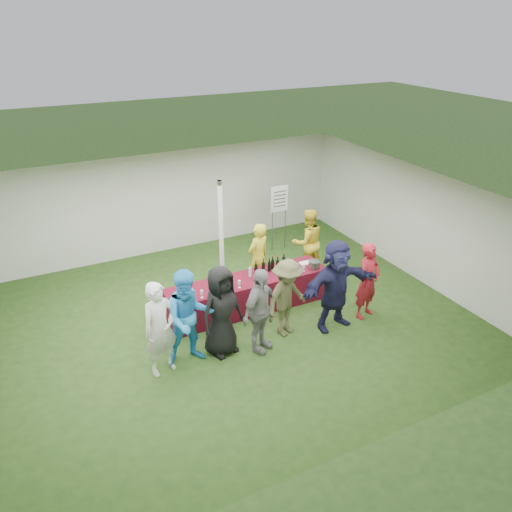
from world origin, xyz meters
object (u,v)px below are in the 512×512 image
customer_3 (260,311)px  serving_table (248,294)px  dump_bucket (314,265)px  customer_6 (368,281)px  wine_list_sign (279,204)px  staff_back (307,242)px  customer_2 (221,311)px  customer_5 (336,285)px  customer_1 (189,318)px  staff_pourer (258,258)px  customer_4 (287,298)px  customer_0 (160,329)px

customer_3 → serving_table: bearing=42.7°
dump_bucket → customer_6: bearing=-62.1°
wine_list_sign → staff_back: wine_list_sign is taller
customer_2 → customer_5: (2.39, -0.23, 0.06)m
serving_table → staff_back: (2.04, 0.87, 0.47)m
dump_bucket → customer_5: 1.19m
customer_3 → customer_5: size_ratio=0.90×
wine_list_sign → staff_back: bearing=-92.4°
wine_list_sign → customer_1: (-3.84, -3.59, -0.37)m
wine_list_sign → dump_bucket: bearing=-102.2°
dump_bucket → wine_list_sign: 2.75m
staff_back → customer_3: bearing=48.6°
serving_table → staff_back: 2.27m
staff_pourer → customer_2: (-1.68, -1.81, 0.07)m
customer_3 → customer_6: size_ratio=1.03×
staff_back → customer_2: (-3.14, -2.02, 0.06)m
customer_1 → staff_pourer: bearing=42.6°
dump_bucket → wine_list_sign: wine_list_sign is taller
customer_2 → customer_6: customer_2 is taller
customer_2 → customer_5: 2.40m
dump_bucket → wine_list_sign: (0.57, 2.65, 0.48)m
customer_1 → customer_6: bearing=1.6°
staff_back → customer_4: (-1.75, -2.05, -0.02)m
wine_list_sign → customer_4: 4.06m
customer_1 → customer_2: customer_1 is taller
customer_3 → customer_4: (0.73, 0.24, -0.04)m
wine_list_sign → customer_3: size_ratio=1.04×
dump_bucket → customer_2: size_ratio=0.14×
staff_pourer → staff_back: size_ratio=0.99×
customer_0 → customer_6: 4.42m
wine_list_sign → staff_pourer: size_ratio=1.08×
dump_bucket → customer_3: bearing=-148.7°
customer_0 → customer_5: 3.58m
dump_bucket → staff_back: (0.51, 1.09, 0.00)m
serving_table → customer_1: size_ratio=1.91×
serving_table → customer_1: bearing=-146.2°
customer_2 → customer_4: (1.39, -0.02, -0.08)m
customer_1 → wine_list_sign: bearing=47.6°
customer_4 → customer_2: bearing=159.3°
customer_0 → customer_4: 2.57m
customer_4 → customer_6: customer_6 is taller
customer_6 → customer_3: bearing=162.2°
customer_1 → customer_4: (2.02, -0.02, -0.12)m
customer_1 → customer_3: size_ratio=1.09×
serving_table → staff_pourer: 0.99m
staff_back → customer_6: bearing=98.2°
wine_list_sign → customer_4: wine_list_sign is taller
customer_6 → customer_2: bearing=157.2°
staff_pourer → customer_2: customer_2 is taller
customer_6 → dump_bucket: bearing=98.8°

